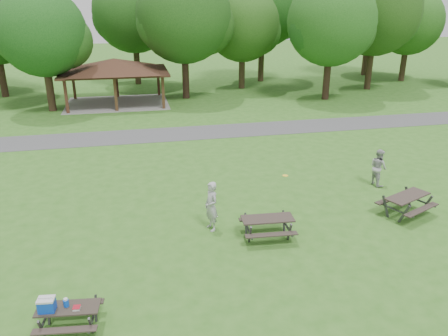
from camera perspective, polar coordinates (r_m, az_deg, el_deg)
ground at (r=16.17m, az=-0.53°, el=-9.62°), size 160.00×160.00×0.00m
asphalt_path at (r=28.96m, az=-6.08°, el=4.47°), size 120.00×3.20×0.02m
pavilion at (r=38.00m, az=-14.13°, el=12.68°), size 8.60×7.01×3.76m
tree_row_d at (r=36.75m, az=-22.53°, el=15.75°), size 6.93×6.60×9.27m
tree_row_e at (r=38.97m, az=-5.13°, el=18.91°), size 8.40×8.00×11.02m
tree_row_f at (r=43.58m, az=2.54°, el=17.96°), size 7.35×7.00×9.55m
tree_row_g at (r=39.46m, az=13.95°, el=17.77°), size 7.77×7.40×10.25m
tree_row_h at (r=45.34m, az=19.30°, el=18.50°), size 8.61×8.20×11.37m
tree_row_i at (r=51.52m, az=23.10°, el=16.96°), size 7.14×6.80×9.52m
tree_deep_b at (r=46.67m, az=-11.60°, el=19.08°), size 8.40×8.00×11.13m
tree_deep_c at (r=47.70m, az=5.20°, el=20.11°), size 8.82×8.40×11.90m
tree_deep_d at (r=54.26m, az=18.69°, el=18.83°), size 8.40×8.00×11.27m
picnic_table_near at (r=12.82m, az=-20.44°, el=-16.91°), size 1.77×1.49×1.14m
picnic_table_middle at (r=16.24m, az=5.70°, el=-7.11°), size 2.01×1.66×0.83m
picnic_table_far at (r=19.30m, az=22.79°, el=-3.88°), size 2.50×2.29×0.88m
frisbee_in_flight at (r=18.00m, az=8.01°, el=-0.99°), size 0.27×0.27×0.02m
frisbee_thrower at (r=16.55m, az=-1.67°, el=-5.03°), size 0.65×0.82×1.95m
frisbee_catcher at (r=21.80m, az=19.50°, el=0.10°), size 0.81×0.96×1.77m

